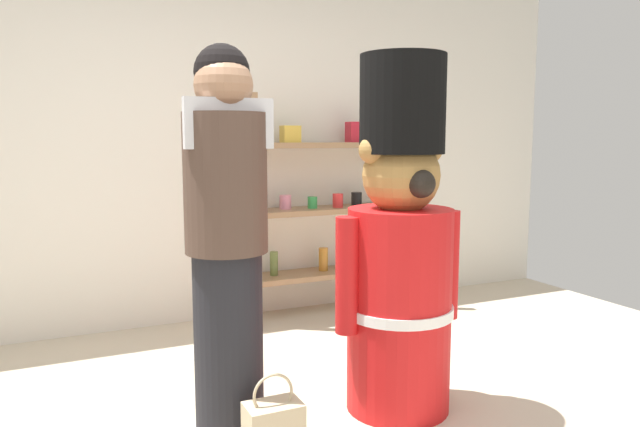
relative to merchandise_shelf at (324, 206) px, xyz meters
The scene contains 4 objects.
back_wall 1.11m from the merchandise_shelf, 167.29° to the left, with size 6.40×0.12×2.60m, color silver.
merchandise_shelf is the anchor object (origin of this frame).
teddy_bear_guard 1.71m from the merchandise_shelf, 102.80° to the right, with size 0.68×0.53×1.72m.
person_shopper 2.12m from the merchandise_shelf, 126.17° to the right, with size 0.36×0.34×1.71m.
Camera 1 is at (-0.93, -2.09, 1.33)m, focal length 33.29 mm.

